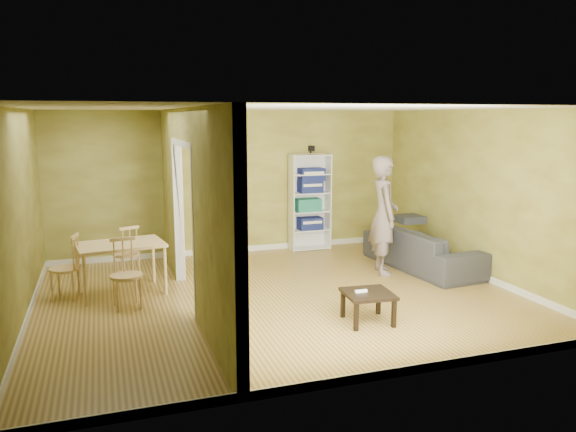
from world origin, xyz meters
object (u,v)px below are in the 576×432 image
Objects in this scene: chair_near at (126,274)px; chair_far at (126,252)px; sofa at (422,242)px; chair_left at (65,267)px; coffee_table at (368,297)px; person at (384,205)px; dining_table at (120,249)px; bookshelf at (309,202)px.

chair_near is 1.06× the size of chair_far.
chair_left is at bearing 83.20° from sofa.
person is at bearing 57.63° from coffee_table.
sofa is at bearing -72.15° from person.
sofa is 1.01m from person.
coffee_table is 0.63× the size of chair_left.
dining_table is 0.69m from chair_near.
chair_far is (0.10, 0.66, -0.22)m from dining_table.
dining_table is 1.27× the size of chair_near.
bookshelf is 3.15× the size of coffee_table.
person is 4.07m from chair_near.
person reaches higher than bookshelf.
bookshelf reaches higher than chair_far.
chair_left is (-4.78, 0.21, -0.65)m from person.
person reaches higher than dining_table.
bookshelf reaches higher than sofa.
chair_near is (-4.74, -0.49, 0.03)m from sofa.
chair_near is 1.33m from chair_far.
chair_near is at bearing 90.79° from sofa.
person reaches higher than sofa.
sofa is at bearing -2.02° from dining_table.
chair_left is at bearing 148.91° from coffee_table.
chair_near is (0.79, -0.65, 0.01)m from chair_left.
chair_near is (-2.77, 1.49, 0.14)m from coffee_table.
sofa is 1.27× the size of bookshelf.
chair_far reaches higher than dining_table.
coffee_table is at bearing 129.96° from sofa.
person reaches higher than chair_left.
bookshelf is at bearing 29.22° from person.
sofa is at bearing 149.57° from chair_far.
chair_far reaches higher than coffee_table.
chair_near is at bearing 151.68° from coffee_table.
dining_table is (-2.81, 2.15, 0.33)m from coffee_table.
bookshelf is 1.95× the size of chair_near.
chair_far is (0.85, 0.67, -0.02)m from chair_left.
coffee_table is at bearing -37.46° from dining_table.
sofa reaches higher than coffee_table.
sofa is 2.80m from coffee_table.
coffee_table is 3.14m from chair_near.
chair_near reaches higher than chair_left.
dining_table is 0.71m from chair_far.
person is at bearing -75.03° from bookshelf.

